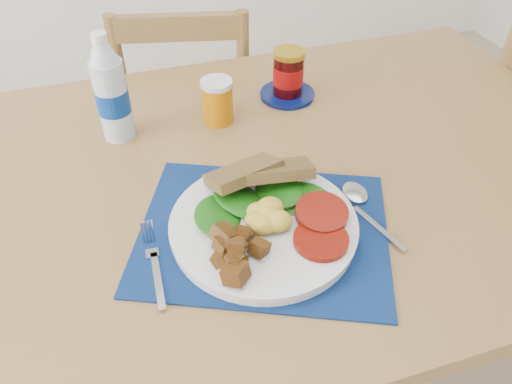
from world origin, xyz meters
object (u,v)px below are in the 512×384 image
Objects in this scene: breakfast_plate at (261,224)px; water_bottle at (112,94)px; jam_on_saucer at (288,77)px; chair_far at (188,104)px; juice_glass at (217,102)px.

breakfast_plate is 0.41m from water_bottle.
jam_on_saucer is (0.19, 0.39, 0.02)m from breakfast_plate.
chair_far reaches higher than water_bottle.
water_bottle is at bearing 177.88° from juice_glass.
chair_far reaches higher than jam_on_saucer.
juice_glass is at bearing 102.37° from chair_far.
jam_on_saucer is at bearing 15.49° from juice_glass.
breakfast_plate is 0.44m from jam_on_saucer.
juice_glass is 0.18m from jam_on_saucer.
chair_far is 3.46× the size of breakfast_plate.
water_bottle is 0.38m from jam_on_saucer.
water_bottle is at bearing -173.89° from jam_on_saucer.
chair_far reaches higher than juice_glass.
chair_far is 11.71× the size of juice_glass.
water_bottle is 0.21m from juice_glass.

